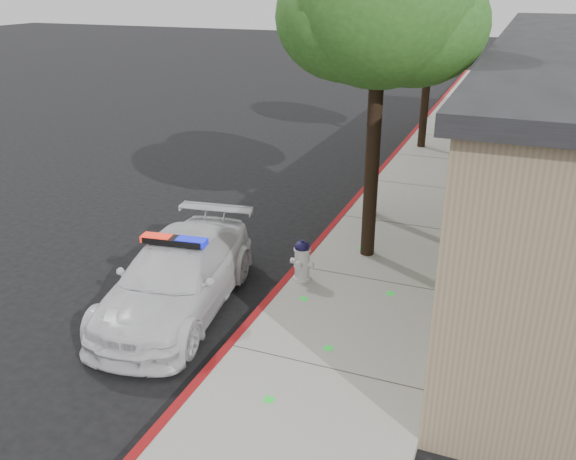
{
  "coord_description": "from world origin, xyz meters",
  "views": [
    {
      "loc": [
        3.85,
        -7.03,
        5.43
      ],
      "look_at": [
        0.17,
        2.23,
        1.25
      ],
      "focal_mm": 37.31,
      "sensor_mm": 36.0,
      "label": 1
    }
  ],
  "objects_px": {
    "fire_hydrant": "(302,260)",
    "street_tree_near": "(381,13)",
    "police_car": "(177,276)",
    "street_tree_mid": "(383,17)",
    "street_tree_far": "(434,11)"
  },
  "relations": [
    {
      "from": "police_car",
      "to": "street_tree_mid",
      "type": "xyz_separation_m",
      "value": [
        2.11,
        5.49,
        4.06
      ]
    },
    {
      "from": "fire_hydrant",
      "to": "street_tree_far",
      "type": "bearing_deg",
      "value": 91.59
    },
    {
      "from": "street_tree_far",
      "to": "street_tree_near",
      "type": "bearing_deg",
      "value": -86.96
    },
    {
      "from": "police_car",
      "to": "street_tree_near",
      "type": "xyz_separation_m",
      "value": [
        2.61,
        3.18,
        4.24
      ]
    },
    {
      "from": "street_tree_near",
      "to": "street_tree_far",
      "type": "xyz_separation_m",
      "value": [
        -0.48,
        9.12,
        -0.36
      ]
    },
    {
      "from": "police_car",
      "to": "fire_hydrant",
      "type": "distance_m",
      "value": 2.35
    },
    {
      "from": "police_car",
      "to": "street_tree_mid",
      "type": "distance_m",
      "value": 7.15
    },
    {
      "from": "police_car",
      "to": "street_tree_mid",
      "type": "relative_size",
      "value": 0.76
    },
    {
      "from": "fire_hydrant",
      "to": "street_tree_near",
      "type": "height_order",
      "value": "street_tree_near"
    },
    {
      "from": "police_car",
      "to": "fire_hydrant",
      "type": "bearing_deg",
      "value": 34.22
    },
    {
      "from": "fire_hydrant",
      "to": "street_tree_near",
      "type": "xyz_separation_m",
      "value": [
        0.86,
        1.6,
        4.32
      ]
    },
    {
      "from": "police_car",
      "to": "street_tree_mid",
      "type": "bearing_deg",
      "value": 61.07
    },
    {
      "from": "fire_hydrant",
      "to": "street_tree_mid",
      "type": "height_order",
      "value": "street_tree_mid"
    },
    {
      "from": "police_car",
      "to": "fire_hydrant",
      "type": "height_order",
      "value": "police_car"
    },
    {
      "from": "street_tree_near",
      "to": "street_tree_mid",
      "type": "relative_size",
      "value": 1.05
    }
  ]
}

